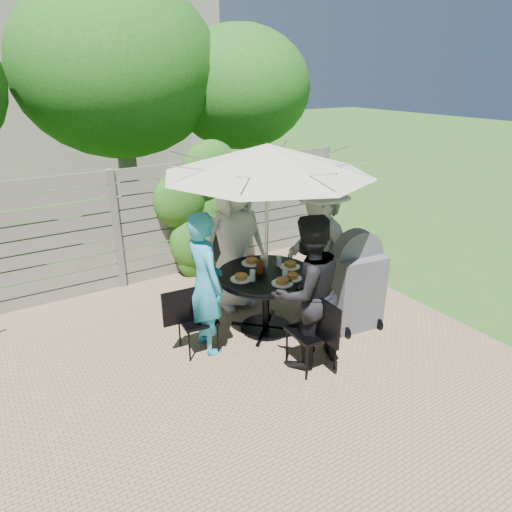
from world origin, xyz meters
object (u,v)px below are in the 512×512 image
person_left (205,284)px  glass_right (279,261)px  plate_left (241,278)px  syrup_jug (260,267)px  plate_right (290,265)px  person_front (307,293)px  person_right (319,249)px  plate_back (251,262)px  bbq_grill (354,284)px  chair_left (197,332)px  chair_front (312,346)px  patio_table (266,291)px  chair_back (230,282)px  glass_left (253,276)px  plate_front (282,282)px  plate_extra (292,277)px  chair_right (324,294)px  person_back (234,242)px  coffee_cup (264,261)px  umbrella (267,159)px  glass_front (285,274)px

person_left → glass_right: person_left is taller
plate_left → syrup_jug: size_ratio=1.62×
plate_right → person_left: bearing=179.2°
syrup_jug → person_front: bearing=-86.9°
person_right → plate_back: (-0.82, 0.37, -0.13)m
plate_back → syrup_jug: syrup_jug is taller
bbq_grill → chair_left: bearing=173.1°
person_right → chair_front: bearing=-40.7°
plate_back → patio_table: bearing=-90.8°
bbq_grill → chair_back: bearing=132.4°
glass_left → syrup_jug: size_ratio=0.88×
person_front → plate_front: (0.01, 0.47, -0.06)m
patio_table → chair_front: size_ratio=1.33×
chair_back → plate_right: bearing=15.8°
plate_front → chair_back: bearing=89.3°
plate_extra → glass_left: glass_left is taller
plate_extra → glass_right: (0.09, 0.40, 0.05)m
chair_right → plate_left: 1.44m
person_right → person_back: bearing=-135.0°
glass_right → plate_left: bearing=-171.2°
person_back → coffee_cup: bearing=-80.7°
chair_left → plate_extra: bearing=-10.7°
person_back → glass_left: (-0.27, -0.93, -0.08)m
chair_right → plate_back: size_ratio=3.40×
plate_front → syrup_jug: (-0.05, 0.41, 0.06)m
patio_table → plate_front: (-0.00, -0.36, 0.27)m
person_back → chair_left: size_ratio=2.23×
chair_front → bbq_grill: bbq_grill is taller
syrup_jug → person_right: bearing=-4.0°
chair_back → person_left: bearing=-45.3°
chair_front → person_front: 0.62m
umbrella → plate_front: (-0.00, -0.36, -1.39)m
umbrella → person_right: bearing=-0.8°
chair_front → plate_back: chair_front is taller
patio_table → plate_back: plate_back is taller
person_front → chair_right: (0.98, 0.82, -0.63)m
plate_back → person_front: bearing=-90.8°
plate_left → glass_right: size_ratio=1.86×
patio_table → plate_extra: (0.18, -0.30, 0.27)m
chair_back → plate_extra: bearing=3.4°
chair_right → person_front: bearing=37.8°
plate_front → glass_front: 0.15m
chair_back → glass_left: 1.25m
plate_left → coffee_cup: 0.51m
umbrella → person_right: size_ratio=1.30×
glass_right → person_left: bearing=-175.3°
person_right → bbq_grill: (0.20, -0.49, -0.35)m
glass_left → syrup_jug: bearing=37.0°
plate_front → glass_front: bearing=42.9°
patio_table → person_right: (0.83, -0.01, 0.40)m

